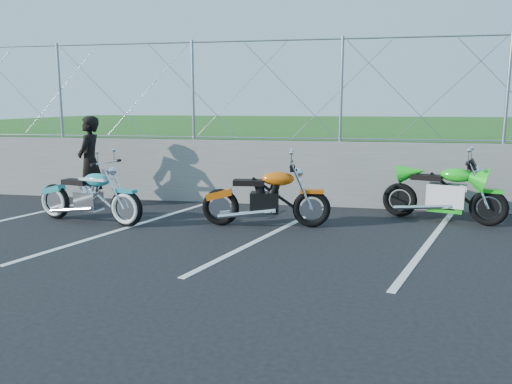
% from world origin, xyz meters
% --- Properties ---
extents(ground, '(90.00, 90.00, 0.00)m').
position_xyz_m(ground, '(0.00, 0.00, 0.00)').
color(ground, black).
rests_on(ground, ground).
extents(retaining_wall, '(30.00, 0.22, 1.30)m').
position_xyz_m(retaining_wall, '(0.00, 3.50, 0.65)').
color(retaining_wall, slate).
rests_on(retaining_wall, ground).
extents(grass_field, '(30.00, 20.00, 1.30)m').
position_xyz_m(grass_field, '(0.00, 13.50, 0.65)').
color(grass_field, '#1D5216').
rests_on(grass_field, ground).
extents(chain_link_fence, '(28.00, 0.03, 2.00)m').
position_xyz_m(chain_link_fence, '(0.00, 3.50, 2.30)').
color(chain_link_fence, gray).
rests_on(chain_link_fence, retaining_wall).
extents(parking_lines, '(18.29, 4.31, 0.01)m').
position_xyz_m(parking_lines, '(1.20, 1.00, 0.00)').
color(parking_lines, silver).
rests_on(parking_lines, ground).
extents(cruiser_turquoise, '(2.15, 0.70, 1.08)m').
position_xyz_m(cruiser_turquoise, '(-3.15, 1.25, 0.43)').
color(cruiser_turquoise, black).
rests_on(cruiser_turquoise, ground).
extents(naked_orange, '(2.15, 0.73, 1.07)m').
position_xyz_m(naked_orange, '(-0.12, 1.56, 0.46)').
color(naked_orange, black).
rests_on(naked_orange, ground).
extents(sportbike_green, '(2.03, 0.85, 1.08)m').
position_xyz_m(sportbike_green, '(2.85, 2.51, 0.47)').
color(sportbike_green, black).
rests_on(sportbike_green, ground).
extents(person_standing, '(0.50, 0.70, 1.80)m').
position_xyz_m(person_standing, '(-3.87, 2.57, 0.90)').
color(person_standing, black).
rests_on(person_standing, ground).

